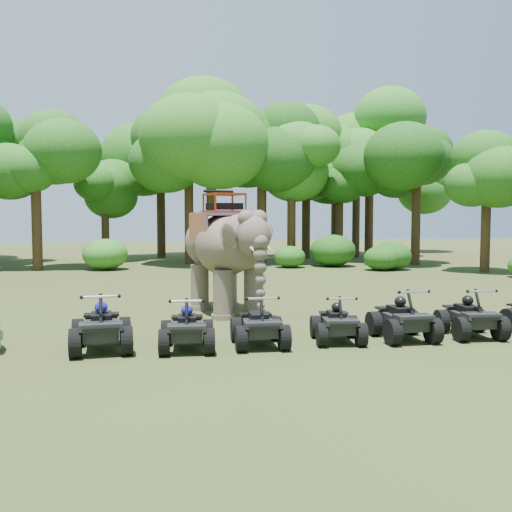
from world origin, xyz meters
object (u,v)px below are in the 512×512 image
object	(u,v)px
atv_2	(259,320)
atv_5	(470,312)
atv_4	(403,313)
elephant	(226,252)
atv_1	(187,323)
atv_3	(338,318)
atv_0	(101,321)

from	to	relation	value
atv_2	atv_5	bearing A→B (deg)	3.02
atv_4	elephant	bearing A→B (deg)	128.42
atv_1	atv_4	distance (m)	5.22
atv_2	atv_3	size ratio (longest dim) A/B	1.07
atv_3	atv_1	bearing A→B (deg)	-169.82
atv_2	atv_3	xyz separation A→B (m)	(1.91, 0.03, -0.04)
atv_5	atv_0	bearing A→B (deg)	-176.68
elephant	atv_3	distance (m)	5.18
atv_4	atv_5	world-z (taller)	atv_4
atv_2	atv_3	distance (m)	1.91
atv_5	atv_2	bearing A→B (deg)	-175.26
atv_4	atv_3	bearing A→B (deg)	177.89
atv_4	atv_5	distance (m)	1.80
atv_4	atv_5	bearing A→B (deg)	0.02
atv_5	elephant	bearing A→B (deg)	144.57
atv_2	atv_5	xyz separation A→B (m)	(5.35, -0.07, 0.01)
atv_1	elephant	bearing A→B (deg)	76.46
atv_1	atv_5	distance (m)	7.02
elephant	atv_0	world-z (taller)	elephant
atv_0	atv_2	distance (m)	3.55
atv_0	atv_3	xyz separation A→B (m)	(5.46, -0.24, -0.09)
atv_1	atv_3	bearing A→B (deg)	6.36
atv_0	atv_3	world-z (taller)	atv_0
atv_5	atv_3	bearing A→B (deg)	-176.19
atv_1	atv_2	bearing A→B (deg)	6.48
atv_1	atv_4	bearing A→B (deg)	5.17
atv_1	atv_3	size ratio (longest dim) A/B	1.06
atv_0	atv_2	xyz separation A→B (m)	(3.54, -0.27, -0.06)
atv_4	atv_5	xyz separation A→B (m)	(1.80, -0.02, -0.02)
atv_2	atv_5	size ratio (longest dim) A/B	0.98
atv_3	atv_5	world-z (taller)	atv_5
atv_3	atv_4	world-z (taller)	atv_4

